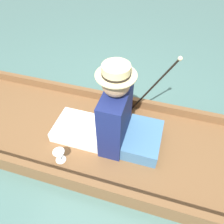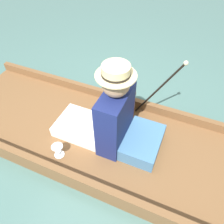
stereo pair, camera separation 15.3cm
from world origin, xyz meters
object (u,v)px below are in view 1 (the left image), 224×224
(seated_person, at_px, (106,116))
(teddy_bear, at_px, (124,100))
(wine_glass, at_px, (59,154))
(walking_cane, at_px, (157,82))

(seated_person, relative_size, teddy_bear, 2.31)
(seated_person, bearing_deg, wine_glass, 145.44)
(seated_person, height_order, wine_glass, seated_person)
(seated_person, xyz_separation_m, walking_cane, (0.49, -0.38, 0.11))
(wine_glass, bearing_deg, teddy_bear, -27.69)
(wine_glass, bearing_deg, seated_person, -43.31)
(teddy_bear, bearing_deg, wine_glass, 152.31)
(walking_cane, bearing_deg, teddy_bear, 102.40)
(teddy_bear, distance_m, wine_glass, 0.89)
(teddy_bear, bearing_deg, seated_person, 170.78)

